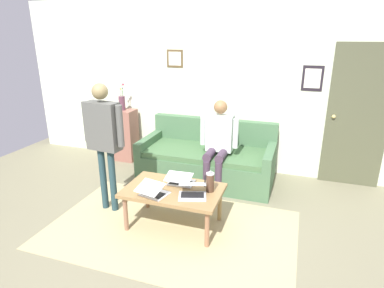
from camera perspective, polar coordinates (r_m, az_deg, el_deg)
The scene contains 14 objects.
ground_plane at distance 3.81m, azimuth -4.39°, elevation -15.60°, with size 7.68×7.68×0.00m, color #767157.
area_rug at distance 3.89m, azimuth -3.71°, elevation -14.70°, with size 2.81×1.73×0.01m, color tan.
back_wall at distance 5.29m, azimuth 4.68°, elevation 10.11°, with size 7.04×0.11×2.70m.
interior_door at distance 5.17m, azimuth 27.07°, elevation 4.20°, with size 0.82×0.09×2.05m.
couch at distance 4.99m, azimuth 2.74°, elevation -2.90°, with size 1.99×0.93×0.88m.
coffee_table at distance 3.76m, azimuth -3.26°, elevation -8.58°, with size 1.11×0.69×0.47m.
laptop_left at distance 3.60m, azimuth -6.88°, elevation -8.31°, with size 0.34×0.36×0.16m.
laptop_center at distance 3.57m, azimuth 0.08°, elevation -8.42°, with size 0.37×0.37×0.15m.
laptop_right at distance 3.83m, azimuth -2.07°, elevation -6.46°, with size 0.32×0.33×0.14m.
french_press at distance 3.64m, azimuth 3.20°, elevation -6.70°, with size 0.11×0.09×0.25m.
side_shelf at distance 5.85m, azimuth -11.84°, elevation 1.57°, with size 0.42×0.32×0.90m.
flower_vase at distance 5.70m, azimuth -12.22°, elevation 7.20°, with size 0.11×0.11×0.46m.
person_standing at distance 4.02m, azimuth -15.30°, elevation 2.04°, with size 0.57×0.22×1.62m.
person_seated at distance 4.58m, azimuth 4.65°, elevation 0.71°, with size 0.55×0.51×1.28m.
Camera 1 is at (-1.27, 2.87, 2.16)m, focal length 30.30 mm.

